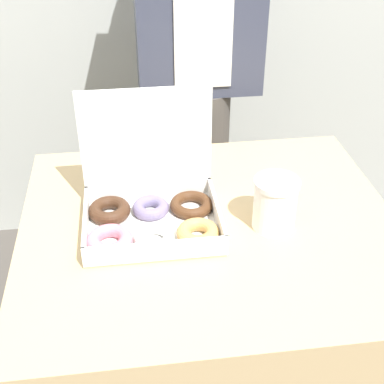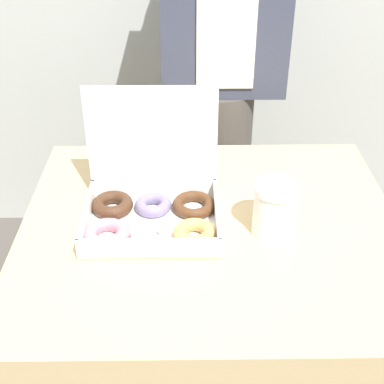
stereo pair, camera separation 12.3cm
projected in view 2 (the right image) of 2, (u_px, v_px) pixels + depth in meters
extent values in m
cube|color=tan|center=(208.00, 331.00, 1.47)|extent=(0.91, 0.79, 0.73)
cube|color=white|center=(152.00, 225.00, 1.27)|extent=(0.31, 0.25, 0.01)
cube|color=white|center=(86.00, 216.00, 1.25)|extent=(0.01, 0.25, 0.05)
cube|color=white|center=(217.00, 215.00, 1.25)|extent=(0.01, 0.25, 0.05)
cube|color=white|center=(149.00, 248.00, 1.15)|extent=(0.31, 0.01, 0.05)
cube|color=white|center=(154.00, 188.00, 1.35)|extent=(0.31, 0.01, 0.05)
cube|color=white|center=(152.00, 135.00, 1.27)|extent=(0.31, 0.01, 0.25)
torus|color=pink|center=(107.00, 234.00, 1.21)|extent=(0.12, 0.12, 0.03)
torus|color=#422819|center=(112.00, 205.00, 1.30)|extent=(0.10, 0.10, 0.03)
torus|color=white|center=(151.00, 235.00, 1.21)|extent=(0.13, 0.13, 0.03)
torus|color=slate|center=(153.00, 205.00, 1.31)|extent=(0.12, 0.12, 0.03)
torus|color=tan|center=(194.00, 233.00, 1.21)|extent=(0.11, 0.11, 0.03)
torus|color=#4C2D19|center=(194.00, 205.00, 1.31)|extent=(0.15, 0.15, 0.03)
cylinder|color=white|center=(275.00, 212.00, 1.22)|extent=(0.10, 0.10, 0.11)
cylinder|color=white|center=(277.00, 188.00, 1.18)|extent=(0.11, 0.11, 0.01)
cylinder|color=#4C4742|center=(219.00, 189.00, 2.01)|extent=(0.22, 0.22, 0.80)
cube|color=#383D51|center=(225.00, 8.00, 1.65)|extent=(0.40, 0.18, 0.53)
cube|color=silver|center=(226.00, 35.00, 1.60)|extent=(0.18, 0.01, 0.34)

